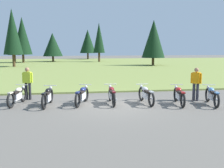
% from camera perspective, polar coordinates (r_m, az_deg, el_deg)
% --- Properties ---
extents(ground_plane, '(140.00, 140.00, 0.00)m').
position_cam_1_polar(ground_plane, '(12.31, 0.42, -4.54)').
color(ground_plane, '#605B54').
extents(grass_moorland, '(80.00, 44.00, 0.10)m').
position_cam_1_polar(grass_moorland, '(37.23, -5.64, 3.99)').
color(grass_moorland, olive).
rests_on(grass_moorland, ground).
extents(forest_treeline, '(32.01, 24.26, 8.70)m').
position_cam_1_polar(forest_treeline, '(48.30, -17.01, 9.47)').
color(forest_treeline, '#47331E').
rests_on(forest_treeline, ground).
extents(motorcycle_cream, '(0.70, 2.07, 0.88)m').
position_cam_1_polar(motorcycle_cream, '(13.01, -19.96, -2.38)').
color(motorcycle_cream, black).
rests_on(motorcycle_cream, ground).
extents(motorcycle_black, '(0.62, 2.10, 0.88)m').
position_cam_1_polar(motorcycle_black, '(12.36, -13.88, -2.66)').
color(motorcycle_black, black).
rests_on(motorcycle_black, ground).
extents(motorcycle_navy, '(0.87, 2.03, 0.88)m').
position_cam_1_polar(motorcycle_navy, '(12.40, -6.54, -2.43)').
color(motorcycle_navy, black).
rests_on(motorcycle_navy, ground).
extents(motorcycle_maroon, '(0.62, 2.10, 0.88)m').
position_cam_1_polar(motorcycle_maroon, '(12.44, -0.03, -2.34)').
color(motorcycle_maroon, black).
rests_on(motorcycle_maroon, ground).
extents(motorcycle_silver, '(0.62, 2.10, 0.88)m').
position_cam_1_polar(motorcycle_silver, '(12.58, 7.45, -2.30)').
color(motorcycle_silver, black).
rests_on(motorcycle_silver, ground).
extents(motorcycle_red, '(0.63, 2.09, 0.88)m').
position_cam_1_polar(motorcycle_red, '(12.70, 14.46, -2.39)').
color(motorcycle_red, black).
rests_on(motorcycle_red, ground).
extents(motorcycle_sky_blue, '(0.73, 2.07, 0.88)m').
position_cam_1_polar(motorcycle_sky_blue, '(13.10, 21.00, -2.36)').
color(motorcycle_sky_blue, black).
rests_on(motorcycle_sky_blue, ground).
extents(rider_in_hivis_vest, '(0.44, 0.40, 1.67)m').
position_cam_1_polar(rider_in_hivis_vest, '(13.75, 17.88, 0.41)').
color(rider_in_hivis_vest, '#2D2D38').
rests_on(rider_in_hivis_vest, ground).
extents(rider_with_back_turned, '(0.54, 0.29, 1.67)m').
position_cam_1_polar(rider_with_back_turned, '(14.00, -17.94, 0.54)').
color(rider_with_back_turned, black).
rests_on(rider_with_back_turned, ground).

